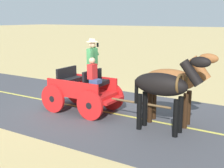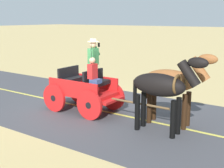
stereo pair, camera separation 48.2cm
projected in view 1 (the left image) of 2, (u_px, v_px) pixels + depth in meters
The scene contains 6 objects.
ground_plane at pixel (79, 107), 10.87m from camera, with size 200.00×200.00×0.00m, color tan.
road_surface at pixel (79, 107), 10.87m from camera, with size 5.84×160.00×0.01m, color #424247.
road_centre_stripe at pixel (79, 107), 10.86m from camera, with size 0.12×160.00×0.00m, color #DBCC4C.
horse_drawn_carriage at pixel (84, 88), 10.20m from camera, with size 1.43×4.50×2.50m.
horse_near_side at pixel (174, 81), 8.87m from camera, with size 0.66×2.13×2.21m.
horse_off_side at pixel (164, 86), 8.24m from camera, with size 0.57×2.13×2.21m.
Camera 1 is at (8.23, 6.51, 3.18)m, focal length 47.96 mm.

